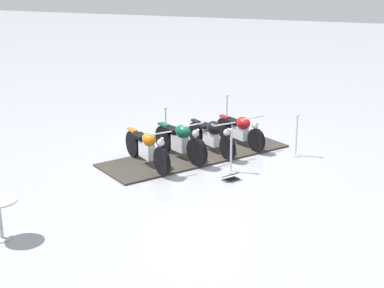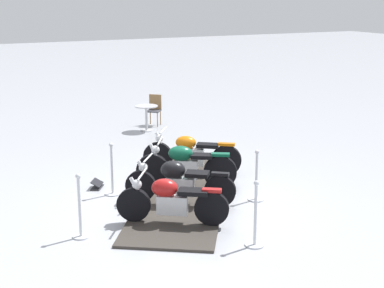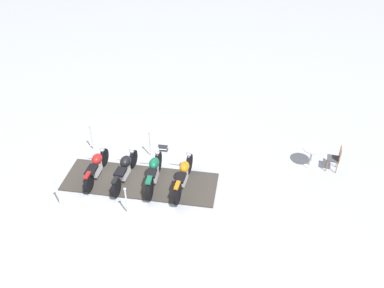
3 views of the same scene
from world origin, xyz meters
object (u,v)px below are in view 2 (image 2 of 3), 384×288
at_px(motorcycle_maroon, 170,199).
at_px(cafe_chair_near_table, 154,108).
at_px(stanchion_right_rear, 80,215).
at_px(motorcycle_copper, 190,153).
at_px(stanchion_right_mid, 112,178).
at_px(stanchion_left_mid, 256,184).
at_px(motorcycle_black, 178,180).
at_px(stanchion_left_rear, 255,224).
at_px(cafe_table, 146,112).
at_px(motorcycle_forest, 185,165).
at_px(info_placard, 97,186).

relative_size(motorcycle_maroon, cafe_chair_near_table, 1.81).
xyz_separation_m(motorcycle_maroon, stanchion_right_rear, (-1.61, 0.21, -0.09)).
distance_m(motorcycle_copper, stanchion_right_mid, 2.11).
height_order(stanchion_left_mid, stanchion_right_mid, stanchion_right_mid).
distance_m(motorcycle_black, stanchion_left_rear, 2.32).
distance_m(motorcycle_black, cafe_chair_near_table, 7.31).
height_order(stanchion_left_mid, cafe_table, stanchion_left_mid).
height_order(motorcycle_forest, motorcycle_maroon, motorcycle_forest).
relative_size(motorcycle_black, cafe_chair_near_table, 1.89).
bearing_deg(motorcycle_copper, motorcycle_forest, 94.16).
height_order(cafe_table, cafe_chair_near_table, cafe_chair_near_table).
relative_size(motorcycle_copper, stanchion_left_rear, 1.65).
relative_size(stanchion_right_rear, info_placard, 2.60).
bearing_deg(info_placard, motorcycle_black, -114.33).
height_order(info_placard, cafe_table, cafe_table).
bearing_deg(stanchion_left_rear, stanchion_right_rear, 146.73).
height_order(motorcycle_copper, cafe_chair_near_table, motorcycle_copper).
height_order(motorcycle_black, stanchion_right_mid, stanchion_right_mid).
distance_m(stanchion_left_rear, info_placard, 4.30).
bearing_deg(motorcycle_forest, info_placard, 2.38).
relative_size(stanchion_right_mid, info_placard, 2.52).
relative_size(stanchion_left_rear, stanchion_left_mid, 1.08).
bearing_deg(stanchion_left_mid, cafe_table, 87.15).
bearing_deg(info_placard, stanchion_left_mid, -95.87).
relative_size(motorcycle_forest, stanchion_left_mid, 1.80).
bearing_deg(stanchion_right_rear, motorcycle_forest, 28.35).
relative_size(motorcycle_copper, cafe_table, 2.43).
bearing_deg(motorcycle_maroon, motorcycle_copper, -88.87).
bearing_deg(info_placard, motorcycle_copper, -58.55).
xyz_separation_m(stanchion_right_rear, cafe_chair_near_table, (4.59, 7.53, 0.14)).
xyz_separation_m(stanchion_left_mid, stanchion_right_rear, (-3.72, -0.21, 0.07)).
distance_m(motorcycle_forest, stanchion_left_rear, 3.12).
distance_m(stanchion_left_rear, stanchion_left_mid, 2.22).
relative_size(stanchion_left_rear, stanchion_right_mid, 1.03).
bearing_deg(motorcycle_maroon, motorcycle_forest, -89.07).
distance_m(motorcycle_copper, motorcycle_maroon, 3.03).
height_order(stanchion_left_rear, info_placard, stanchion_left_rear).
bearing_deg(motorcycle_black, stanchion_right_mid, -14.97).
relative_size(motorcycle_maroon, cafe_table, 2.24).
relative_size(stanchion_left_mid, info_placard, 2.40).
height_order(stanchion_right_mid, stanchion_right_rear, stanchion_right_rear).
xyz_separation_m(stanchion_right_mid, stanchion_right_rear, (-1.22, -1.86, 0.05)).
distance_m(stanchion_right_mid, cafe_table, 5.79).
xyz_separation_m(stanchion_right_mid, cafe_table, (2.84, 5.04, 0.22)).
xyz_separation_m(motorcycle_maroon, info_placard, (-0.57, 2.60, -0.45)).
distance_m(stanchion_right_rear, cafe_table, 8.01).
relative_size(motorcycle_maroon, stanchion_left_rear, 1.53).
bearing_deg(stanchion_right_rear, stanchion_left_mid, 3.28).
bearing_deg(stanchion_right_rear, stanchion_right_mid, 56.73).
height_order(stanchion_left_rear, stanchion_left_mid, stanchion_left_rear).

